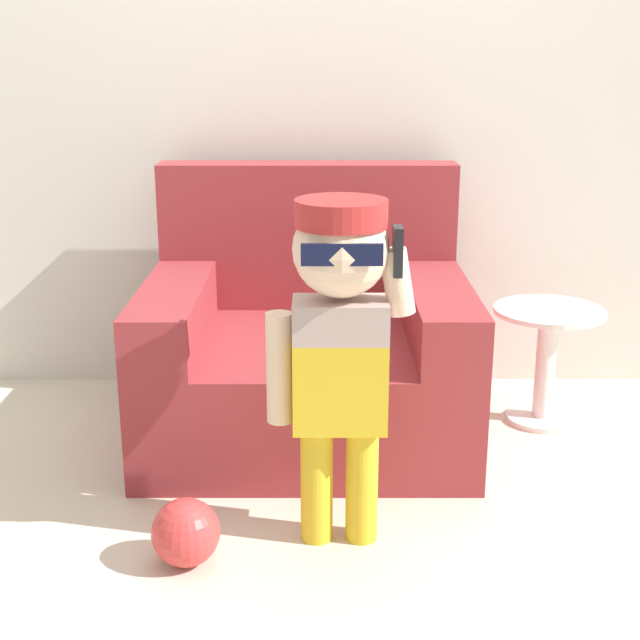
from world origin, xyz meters
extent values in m
plane|color=beige|center=(0.00, 0.00, 0.00)|extent=(10.00, 10.00, 0.00)
cube|color=silver|center=(0.00, 0.76, 1.30)|extent=(10.00, 0.05, 2.60)
cube|color=maroon|center=(-0.08, 0.16, 0.19)|extent=(1.14, 0.96, 0.39)
cube|color=maroon|center=(-0.08, 0.56, 0.67)|extent=(1.14, 0.16, 0.56)
cube|color=maroon|center=(-0.54, 0.07, 0.49)|extent=(0.22, 0.80, 0.20)
cube|color=maroon|center=(0.39, 0.07, 0.49)|extent=(0.22, 0.80, 0.20)
cylinder|color=gold|center=(-0.04, -0.56, 0.18)|extent=(0.09, 0.09, 0.35)
cylinder|color=gold|center=(0.09, -0.56, 0.18)|extent=(0.09, 0.09, 0.35)
cube|color=gold|center=(0.03, -0.56, 0.48)|extent=(0.26, 0.15, 0.26)
cube|color=#B29993|center=(0.03, -0.56, 0.67)|extent=(0.26, 0.15, 0.11)
sphere|color=beige|center=(0.03, -0.56, 0.86)|extent=(0.26, 0.26, 0.26)
cylinder|color=#B22828|center=(0.03, -0.56, 0.96)|extent=(0.25, 0.25, 0.07)
cube|color=#B22828|center=(0.03, -0.45, 0.93)|extent=(0.15, 0.12, 0.01)
cube|color=#0F1433|center=(0.03, -0.68, 0.87)|extent=(0.21, 0.01, 0.06)
cylinder|color=beige|center=(-0.14, -0.56, 0.53)|extent=(0.07, 0.07, 0.31)
cylinder|color=beige|center=(0.18, -0.56, 0.77)|extent=(0.10, 0.07, 0.19)
cube|color=black|center=(0.17, -0.58, 0.86)|extent=(0.02, 0.07, 0.13)
cylinder|color=white|center=(0.82, 0.29, 0.01)|extent=(0.27, 0.27, 0.02)
cylinder|color=white|center=(0.82, 0.29, 0.21)|extent=(0.07, 0.07, 0.43)
cylinder|color=white|center=(0.82, 0.29, 0.44)|extent=(0.41, 0.41, 0.02)
sphere|color=#D13838|center=(-0.40, -0.70, 0.10)|extent=(0.19, 0.19, 0.19)
camera|label=1|loc=(-0.03, -2.86, 1.37)|focal=50.00mm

